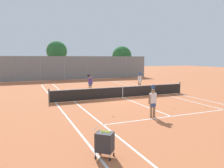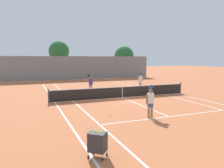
{
  "view_description": "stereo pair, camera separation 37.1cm",
  "coord_description": "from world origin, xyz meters",
  "px_view_note": "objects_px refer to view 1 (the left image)",
  "views": [
    {
      "loc": [
        -7.78,
        -16.24,
        3.3
      ],
      "look_at": [
        -0.33,
        1.5,
        1.0
      ],
      "focal_mm": 35.0,
      "sensor_mm": 36.0,
      "label": 1
    },
    {
      "loc": [
        -7.44,
        -16.38,
        3.3
      ],
      "look_at": [
        -0.33,
        1.5,
        1.0
      ],
      "focal_mm": 35.0,
      "sensor_mm": 36.0,
      "label": 2
    }
  ],
  "objects_px": {
    "player_far_left": "(90,83)",
    "loose_tennis_ball_3": "(206,108)",
    "loose_tennis_ball_2": "(113,116)",
    "ball_cart": "(105,142)",
    "loose_tennis_ball_0": "(106,95)",
    "player_far_right": "(140,80)",
    "tree_behind_left": "(57,52)",
    "tree_behind_right": "(122,56)",
    "player_near_side": "(153,101)",
    "tennis_net": "(123,92)",
    "loose_tennis_ball_1": "(174,108)"
  },
  "relations": [
    {
      "from": "loose_tennis_ball_2",
      "to": "tennis_net",
      "type": "bearing_deg",
      "value": 59.35
    },
    {
      "from": "loose_tennis_ball_2",
      "to": "loose_tennis_ball_3",
      "type": "relative_size",
      "value": 1.0
    },
    {
      "from": "tennis_net",
      "to": "player_near_side",
      "type": "distance_m",
      "value": 6.3
    },
    {
      "from": "tennis_net",
      "to": "loose_tennis_ball_1",
      "type": "bearing_deg",
      "value": -73.8
    },
    {
      "from": "ball_cart",
      "to": "tree_behind_left",
      "type": "height_order",
      "value": "tree_behind_left"
    },
    {
      "from": "tree_behind_right",
      "to": "player_far_left",
      "type": "bearing_deg",
      "value": -124.93
    },
    {
      "from": "tree_behind_right",
      "to": "loose_tennis_ball_1",
      "type": "bearing_deg",
      "value": -107.58
    },
    {
      "from": "player_far_right",
      "to": "tree_behind_right",
      "type": "height_order",
      "value": "tree_behind_right"
    },
    {
      "from": "player_far_left",
      "to": "loose_tennis_ball_2",
      "type": "bearing_deg",
      "value": -99.08
    },
    {
      "from": "player_far_left",
      "to": "loose_tennis_ball_0",
      "type": "bearing_deg",
      "value": -67.9
    },
    {
      "from": "tennis_net",
      "to": "player_near_side",
      "type": "height_order",
      "value": "player_near_side"
    },
    {
      "from": "ball_cart",
      "to": "loose_tennis_ball_2",
      "type": "xyz_separation_m",
      "value": [
        2.23,
        4.53,
        -0.5
      ]
    },
    {
      "from": "ball_cart",
      "to": "loose_tennis_ball_3",
      "type": "relative_size",
      "value": 14.58
    },
    {
      "from": "tennis_net",
      "to": "player_far_left",
      "type": "distance_m",
      "value": 4.19
    },
    {
      "from": "loose_tennis_ball_1",
      "to": "tree_behind_left",
      "type": "xyz_separation_m",
      "value": [
        -3.65,
        24.59,
        4.23
      ]
    },
    {
      "from": "ball_cart",
      "to": "player_far_right",
      "type": "relative_size",
      "value": 0.54
    },
    {
      "from": "tree_behind_left",
      "to": "loose_tennis_ball_3",
      "type": "bearing_deg",
      "value": -77.45
    },
    {
      "from": "player_near_side",
      "to": "loose_tennis_ball_0",
      "type": "distance_m",
      "value": 7.99
    },
    {
      "from": "tree_behind_right",
      "to": "ball_cart",
      "type": "bearing_deg",
      "value": -116.44
    },
    {
      "from": "player_far_left",
      "to": "loose_tennis_ball_2",
      "type": "distance_m",
      "value": 9.19
    },
    {
      "from": "tennis_net",
      "to": "ball_cart",
      "type": "relative_size",
      "value": 12.47
    },
    {
      "from": "ball_cart",
      "to": "tree_behind_left",
      "type": "relative_size",
      "value": 0.16
    },
    {
      "from": "tennis_net",
      "to": "loose_tennis_ball_1",
      "type": "distance_m",
      "value": 5.12
    },
    {
      "from": "player_near_side",
      "to": "player_far_right",
      "type": "distance_m",
      "value": 11.37
    },
    {
      "from": "player_far_left",
      "to": "loose_tennis_ball_3",
      "type": "distance_m",
      "value": 10.73
    },
    {
      "from": "ball_cart",
      "to": "loose_tennis_ball_2",
      "type": "height_order",
      "value": "ball_cart"
    },
    {
      "from": "loose_tennis_ball_3",
      "to": "player_far_left",
      "type": "bearing_deg",
      "value": 118.13
    },
    {
      "from": "player_far_left",
      "to": "player_far_right",
      "type": "xyz_separation_m",
      "value": [
        5.57,
        0.18,
        0.0
      ]
    },
    {
      "from": "player_near_side",
      "to": "ball_cart",
      "type": "bearing_deg",
      "value": -139.83
    },
    {
      "from": "loose_tennis_ball_0",
      "to": "player_far_left",
      "type": "bearing_deg",
      "value": 112.1
    },
    {
      "from": "ball_cart",
      "to": "tree_behind_left",
      "type": "xyz_separation_m",
      "value": [
        3.08,
        29.43,
        3.73
      ]
    },
    {
      "from": "tree_behind_right",
      "to": "tennis_net",
      "type": "bearing_deg",
      "value": -115.29
    },
    {
      "from": "tree_behind_left",
      "to": "loose_tennis_ball_0",
      "type": "bearing_deg",
      "value": -85.43
    },
    {
      "from": "player_near_side",
      "to": "loose_tennis_ball_1",
      "type": "xyz_separation_m",
      "value": [
        2.53,
        1.29,
        -0.89
      ]
    },
    {
      "from": "loose_tennis_ball_2",
      "to": "loose_tennis_ball_3",
      "type": "bearing_deg",
      "value": -3.53
    },
    {
      "from": "player_near_side",
      "to": "player_far_right",
      "type": "xyz_separation_m",
      "value": [
        5.04,
        10.19,
        0.0
      ]
    },
    {
      "from": "loose_tennis_ball_1",
      "to": "loose_tennis_ball_3",
      "type": "height_order",
      "value": "same"
    },
    {
      "from": "player_far_right",
      "to": "ball_cart",
      "type": "bearing_deg",
      "value": -123.93
    },
    {
      "from": "tennis_net",
      "to": "tree_behind_right",
      "type": "xyz_separation_m",
      "value": [
        9.02,
        19.1,
        3.06
      ]
    },
    {
      "from": "tennis_net",
      "to": "loose_tennis_ball_0",
      "type": "distance_m",
      "value": 1.98
    },
    {
      "from": "loose_tennis_ball_3",
      "to": "tree_behind_left",
      "type": "xyz_separation_m",
      "value": [
        -5.63,
        25.3,
        4.23
      ]
    },
    {
      "from": "player_far_left",
      "to": "tree_behind_left",
      "type": "xyz_separation_m",
      "value": [
        -0.59,
        15.87,
        3.34
      ]
    },
    {
      "from": "tree_behind_left",
      "to": "tennis_net",
      "type": "bearing_deg",
      "value": -83.55
    },
    {
      "from": "tree_behind_left",
      "to": "tree_behind_right",
      "type": "distance_m",
      "value": 11.29
    },
    {
      "from": "player_near_side",
      "to": "loose_tennis_ball_2",
      "type": "distance_m",
      "value": 2.38
    },
    {
      "from": "player_far_right",
      "to": "tree_behind_right",
      "type": "xyz_separation_m",
      "value": [
        5.09,
        15.09,
        2.64
      ]
    },
    {
      "from": "loose_tennis_ball_2",
      "to": "tree_behind_right",
      "type": "relative_size",
      "value": 0.01
    },
    {
      "from": "player_far_right",
      "to": "loose_tennis_ball_2",
      "type": "relative_size",
      "value": 26.88
    },
    {
      "from": "player_far_right",
      "to": "loose_tennis_ball_3",
      "type": "height_order",
      "value": "player_far_right"
    },
    {
      "from": "player_near_side",
      "to": "player_far_right",
      "type": "bearing_deg",
      "value": 63.68
    }
  ]
}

